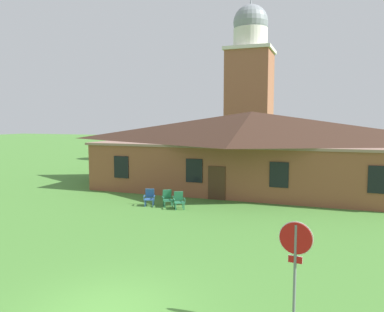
{
  "coord_description": "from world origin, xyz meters",
  "views": [
    {
      "loc": [
        5.23,
        -7.83,
        4.94
      ],
      "look_at": [
        -0.76,
        8.65,
        3.25
      ],
      "focal_mm": 35.01,
      "sensor_mm": 36.0,
      "label": 1
    }
  ],
  "objects_px": {
    "stop_sign": "(295,253)",
    "lawn_chair_by_porch": "(150,197)",
    "lawn_chair_left_end": "(179,200)",
    "lawn_chair_near_door": "(168,198)"
  },
  "relations": [
    {
      "from": "stop_sign",
      "to": "lawn_chair_near_door",
      "type": "relative_size",
      "value": 2.68
    },
    {
      "from": "lawn_chair_near_door",
      "to": "lawn_chair_left_end",
      "type": "height_order",
      "value": "same"
    },
    {
      "from": "lawn_chair_by_porch",
      "to": "lawn_chair_left_end",
      "type": "height_order",
      "value": "same"
    },
    {
      "from": "stop_sign",
      "to": "lawn_chair_left_end",
      "type": "distance_m",
      "value": 12.44
    },
    {
      "from": "lawn_chair_by_porch",
      "to": "lawn_chair_left_end",
      "type": "relative_size",
      "value": 1.0
    },
    {
      "from": "lawn_chair_by_porch",
      "to": "lawn_chair_near_door",
      "type": "relative_size",
      "value": 1.0
    },
    {
      "from": "stop_sign",
      "to": "lawn_chair_left_end",
      "type": "xyz_separation_m",
      "value": [
        -7.07,
        10.15,
        -1.32
      ]
    },
    {
      "from": "stop_sign",
      "to": "lawn_chair_by_porch",
      "type": "distance_m",
      "value": 13.74
    },
    {
      "from": "lawn_chair_by_porch",
      "to": "lawn_chair_near_door",
      "type": "height_order",
      "value": "same"
    },
    {
      "from": "lawn_chair_near_door",
      "to": "stop_sign",
      "type": "bearing_deg",
      "value": -52.93
    }
  ]
}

